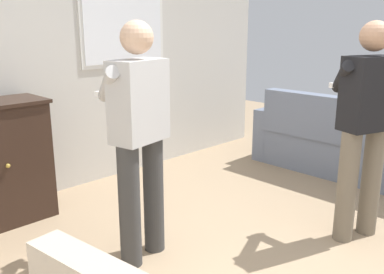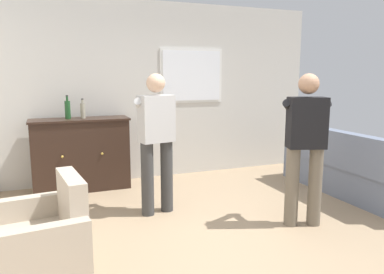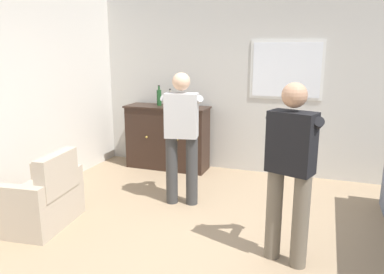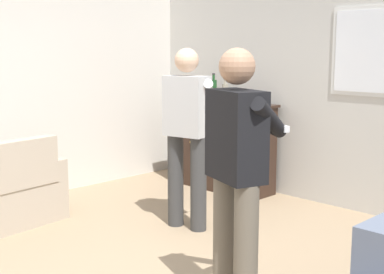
{
  "view_description": "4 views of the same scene",
  "coord_description": "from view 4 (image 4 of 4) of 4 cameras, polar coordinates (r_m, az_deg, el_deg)",
  "views": [
    {
      "loc": [
        -2.35,
        -1.26,
        1.65
      ],
      "look_at": [
        -0.35,
        0.75,
        0.9
      ],
      "focal_mm": 40.0,
      "sensor_mm": 36.0,
      "label": 1
    },
    {
      "loc": [
        -1.8,
        -3.23,
        1.67
      ],
      "look_at": [
        -0.34,
        0.54,
        0.99
      ],
      "focal_mm": 35.0,
      "sensor_mm": 36.0,
      "label": 2
    },
    {
      "loc": [
        1.04,
        -3.24,
        1.95
      ],
      "look_at": [
        -0.31,
        0.53,
        1.01
      ],
      "focal_mm": 35.0,
      "sensor_mm": 36.0,
      "label": 3
    },
    {
      "loc": [
        2.87,
        -2.4,
        1.67
      ],
      "look_at": [
        -0.29,
        0.73,
        0.94
      ],
      "focal_mm": 50.0,
      "sensor_mm": 36.0,
      "label": 4
    }
  ],
  "objects": [
    {
      "name": "wall_back_with_window",
      "position": [
        5.81,
        15.88,
        6.42
      ],
      "size": [
        5.2,
        0.15,
        2.8
      ],
      "color": "beige",
      "rests_on": "ground"
    },
    {
      "name": "armchair",
      "position": [
        5.45,
        -18.53,
        -5.81
      ],
      "size": [
        0.74,
        0.95,
        0.85
      ],
      "color": "#B2A38E",
      "rests_on": "ground"
    },
    {
      "name": "sideboard_cabinet",
      "position": [
        6.44,
        3.07,
        -0.88
      ],
      "size": [
        1.38,
        0.49,
        1.05
      ],
      "color": "black",
      "rests_on": "ground"
    },
    {
      "name": "bottle_wine_green",
      "position": [
        6.48,
        2.32,
        5.05
      ],
      "size": [
        0.08,
        0.08,
        0.33
      ],
      "color": "#1E4C23",
      "rests_on": "sideboard_cabinet"
    },
    {
      "name": "bottle_liquor_amber",
      "position": [
        6.33,
        3.55,
        4.76
      ],
      "size": [
        0.07,
        0.07,
        0.28
      ],
      "color": "gray",
      "rests_on": "sideboard_cabinet"
    },
    {
      "name": "person_standing_left",
      "position": [
        4.92,
        -0.49,
        0.81
      ],
      "size": [
        0.55,
        0.51,
        1.68
      ],
      "color": "#383838",
      "rests_on": "ground"
    },
    {
      "name": "person_standing_right",
      "position": [
        3.29,
        4.86,
        -3.55
      ],
      "size": [
        0.53,
        0.52,
        1.68
      ],
      "color": "#6B6051",
      "rests_on": "ground"
    }
  ]
}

